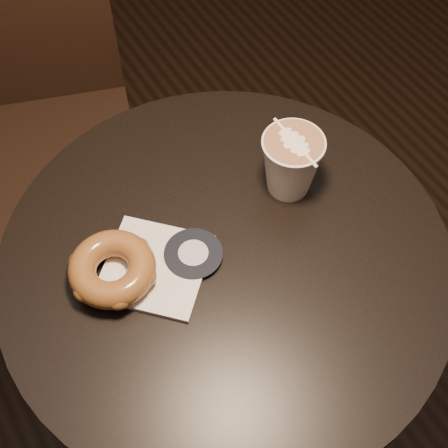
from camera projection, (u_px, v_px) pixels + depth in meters
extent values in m
plane|color=black|center=(225.00, 405.00, 1.58)|extent=(4.50, 4.50, 0.00)
cylinder|color=black|center=(226.00, 260.00, 0.96)|extent=(0.70, 0.70, 0.03)
cylinder|color=black|center=(225.00, 350.00, 1.27)|extent=(0.07, 0.07, 0.70)
cylinder|color=black|center=(225.00, 404.00, 1.57)|extent=(0.44, 0.44, 0.02)
cube|color=black|center=(41.00, 162.00, 1.39)|extent=(0.55, 0.55, 0.04)
cylinder|color=black|center=(145.00, 269.00, 1.52)|extent=(0.04, 0.04, 0.48)
cylinder|color=black|center=(126.00, 156.00, 1.72)|extent=(0.04, 0.04, 0.48)
cube|color=silver|center=(155.00, 267.00, 0.94)|extent=(0.21, 0.21, 0.01)
torus|color=brown|center=(112.00, 269.00, 0.91)|extent=(0.13, 0.13, 0.04)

